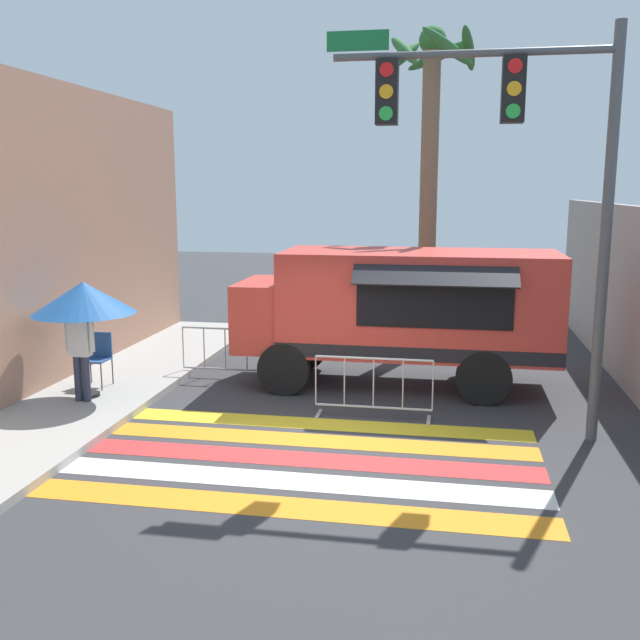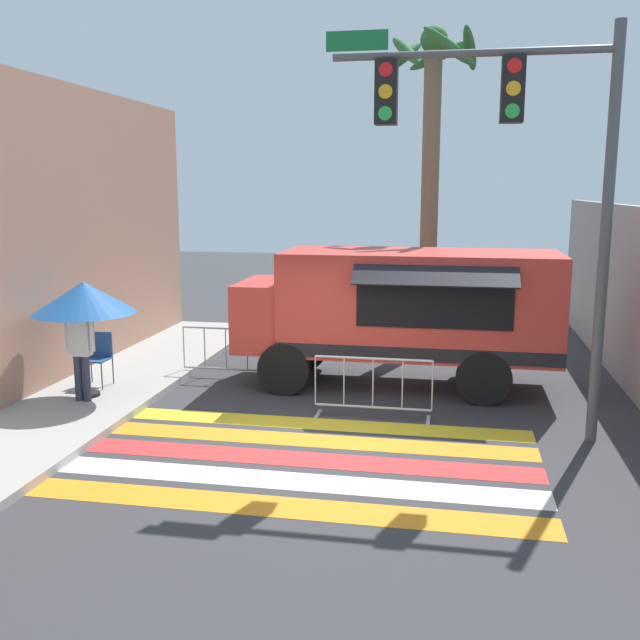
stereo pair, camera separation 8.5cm
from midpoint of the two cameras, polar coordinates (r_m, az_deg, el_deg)
ground_plane at (r=10.91m, az=0.18°, el=-9.38°), size 60.00×60.00×0.00m
crosswalk_painted at (r=10.07m, az=-0.77°, el=-11.09°), size 6.40×3.60×0.01m
food_truck at (r=13.38m, az=6.15°, el=1.10°), size 5.91×2.51×2.57m
traffic_signal_pole at (r=10.75m, az=15.49°, el=13.20°), size 4.11×0.29×5.95m
patio_umbrella at (r=12.80m, az=-18.19°, el=1.69°), size 1.75×1.75×2.02m
folding_chair at (r=13.70m, az=-17.16°, el=-2.57°), size 0.46×0.46×0.98m
vendor_person at (r=12.69m, az=-18.44°, el=-1.97°), size 0.53×0.22×1.68m
barricade_front at (r=11.67m, az=4.46°, el=-5.49°), size 1.93×0.44×1.02m
barricade_side at (r=14.17m, az=-7.37°, el=-2.68°), size 1.77×0.44×1.02m
palm_tree at (r=16.61m, az=9.04°, el=13.59°), size 2.11×2.08×7.19m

